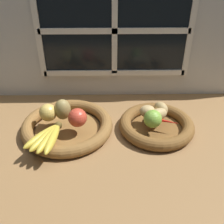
{
  "coord_description": "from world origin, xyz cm",
  "views": [
    {
      "loc": [
        -2.86,
        -81.32,
        61.86
      ],
      "look_at": [
        -1.53,
        -0.3,
        8.69
      ],
      "focal_mm": 41.51,
      "sensor_mm": 36.0,
      "label": 1
    }
  ],
  "objects_px": {
    "fruit_bowl_left": "(67,126)",
    "pear_brown": "(63,109)",
    "potato_oblong": "(147,111)",
    "apple_golden_left": "(48,113)",
    "potato_back": "(161,109)",
    "potato_large": "(158,115)",
    "fruit_bowl_right": "(156,126)",
    "lime_near": "(153,119)",
    "chili_pepper": "(163,121)",
    "banana_bunch_front": "(47,137)",
    "apple_red_right": "(77,118)"
  },
  "relations": [
    {
      "from": "pear_brown",
      "to": "potato_back",
      "type": "xyz_separation_m",
      "value": [
        0.38,
        0.03,
        -0.02
      ]
    },
    {
      "from": "pear_brown",
      "to": "chili_pepper",
      "type": "height_order",
      "value": "pear_brown"
    },
    {
      "from": "fruit_bowl_left",
      "to": "banana_bunch_front",
      "type": "bearing_deg",
      "value": -113.32
    },
    {
      "from": "potato_back",
      "to": "chili_pepper",
      "type": "xyz_separation_m",
      "value": [
        -0.0,
        -0.06,
        -0.02
      ]
    },
    {
      "from": "fruit_bowl_left",
      "to": "chili_pepper",
      "type": "xyz_separation_m",
      "value": [
        0.36,
        -0.02,
        0.04
      ]
    },
    {
      "from": "potato_back",
      "to": "potato_large",
      "type": "bearing_deg",
      "value": -114.44
    },
    {
      "from": "fruit_bowl_right",
      "to": "potato_oblong",
      "type": "relative_size",
      "value": 4.71
    },
    {
      "from": "fruit_bowl_left",
      "to": "fruit_bowl_right",
      "type": "distance_m",
      "value": 0.35
    },
    {
      "from": "lime_near",
      "to": "fruit_bowl_left",
      "type": "bearing_deg",
      "value": 173.17
    },
    {
      "from": "fruit_bowl_left",
      "to": "lime_near",
      "type": "distance_m",
      "value": 0.33
    },
    {
      "from": "apple_red_right",
      "to": "potato_oblong",
      "type": "xyz_separation_m",
      "value": [
        0.26,
        0.06,
        -0.01
      ]
    },
    {
      "from": "fruit_bowl_right",
      "to": "potato_oblong",
      "type": "bearing_deg",
      "value": 142.13
    },
    {
      "from": "potato_large",
      "to": "potato_back",
      "type": "height_order",
      "value": "potato_back"
    },
    {
      "from": "apple_golden_left",
      "to": "potato_back",
      "type": "height_order",
      "value": "apple_golden_left"
    },
    {
      "from": "pear_brown",
      "to": "potato_large",
      "type": "distance_m",
      "value": 0.36
    },
    {
      "from": "chili_pepper",
      "to": "apple_red_right",
      "type": "bearing_deg",
      "value": -157.37
    },
    {
      "from": "potato_back",
      "to": "apple_golden_left",
      "type": "bearing_deg",
      "value": -175.55
    },
    {
      "from": "apple_red_right",
      "to": "lime_near",
      "type": "relative_size",
      "value": 1.04
    },
    {
      "from": "apple_golden_left",
      "to": "potato_back",
      "type": "xyz_separation_m",
      "value": [
        0.44,
        0.03,
        -0.01
      ]
    },
    {
      "from": "fruit_bowl_right",
      "to": "potato_back",
      "type": "xyz_separation_m",
      "value": [
        0.02,
        0.04,
        0.05
      ]
    },
    {
      "from": "fruit_bowl_right",
      "to": "lime_near",
      "type": "height_order",
      "value": "lime_near"
    },
    {
      "from": "fruit_bowl_left",
      "to": "pear_brown",
      "type": "relative_size",
      "value": 4.22
    },
    {
      "from": "potato_back",
      "to": "potato_oblong",
      "type": "relative_size",
      "value": 1.04
    },
    {
      "from": "fruit_bowl_left",
      "to": "pear_brown",
      "type": "xyz_separation_m",
      "value": [
        -0.01,
        0.02,
        0.07
      ]
    },
    {
      "from": "potato_oblong",
      "to": "apple_golden_left",
      "type": "bearing_deg",
      "value": -177.29
    },
    {
      "from": "lime_near",
      "to": "apple_golden_left",
      "type": "bearing_deg",
      "value": 172.93
    },
    {
      "from": "banana_bunch_front",
      "to": "lime_near",
      "type": "relative_size",
      "value": 2.56
    },
    {
      "from": "fruit_bowl_right",
      "to": "pear_brown",
      "type": "height_order",
      "value": "pear_brown"
    },
    {
      "from": "banana_bunch_front",
      "to": "apple_golden_left",
      "type": "bearing_deg",
      "value": 98.25
    },
    {
      "from": "pear_brown",
      "to": "banana_bunch_front",
      "type": "distance_m",
      "value": 0.14
    },
    {
      "from": "potato_oblong",
      "to": "chili_pepper",
      "type": "relative_size",
      "value": 0.49
    },
    {
      "from": "potato_large",
      "to": "lime_near",
      "type": "bearing_deg",
      "value": -123.69
    },
    {
      "from": "potato_back",
      "to": "fruit_bowl_left",
      "type": "bearing_deg",
      "value": -173.21
    },
    {
      "from": "fruit_bowl_right",
      "to": "potato_back",
      "type": "bearing_deg",
      "value": 65.56
    },
    {
      "from": "lime_near",
      "to": "chili_pepper",
      "type": "bearing_deg",
      "value": 27.32
    },
    {
      "from": "apple_red_right",
      "to": "potato_large",
      "type": "height_order",
      "value": "apple_red_right"
    },
    {
      "from": "fruit_bowl_left",
      "to": "potato_large",
      "type": "xyz_separation_m",
      "value": [
        0.35,
        0.0,
        0.05
      ]
    },
    {
      "from": "fruit_bowl_right",
      "to": "potato_large",
      "type": "bearing_deg",
      "value": 90.0
    },
    {
      "from": "banana_bunch_front",
      "to": "potato_oblong",
      "type": "height_order",
      "value": "potato_oblong"
    },
    {
      "from": "fruit_bowl_left",
      "to": "lime_near",
      "type": "height_order",
      "value": "lime_near"
    },
    {
      "from": "fruit_bowl_left",
      "to": "lime_near",
      "type": "xyz_separation_m",
      "value": [
        0.32,
        -0.04,
        0.06
      ]
    },
    {
      "from": "fruit_bowl_left",
      "to": "chili_pepper",
      "type": "distance_m",
      "value": 0.37
    },
    {
      "from": "pear_brown",
      "to": "lime_near",
      "type": "height_order",
      "value": "pear_brown"
    },
    {
      "from": "pear_brown",
      "to": "chili_pepper",
      "type": "relative_size",
      "value": 0.67
    },
    {
      "from": "lime_near",
      "to": "chili_pepper",
      "type": "relative_size",
      "value": 0.54
    },
    {
      "from": "fruit_bowl_left",
      "to": "potato_large",
      "type": "distance_m",
      "value": 0.35
    },
    {
      "from": "apple_golden_left",
      "to": "apple_red_right",
      "type": "xyz_separation_m",
      "value": [
        0.11,
        -0.04,
        0.0
      ]
    },
    {
      "from": "chili_pepper",
      "to": "lime_near",
      "type": "bearing_deg",
      "value": -132.16
    },
    {
      "from": "pear_brown",
      "to": "chili_pepper",
      "type": "distance_m",
      "value": 0.38
    },
    {
      "from": "lime_near",
      "to": "chili_pepper",
      "type": "distance_m",
      "value": 0.05
    }
  ]
}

